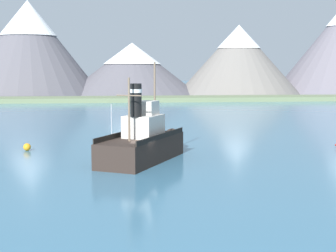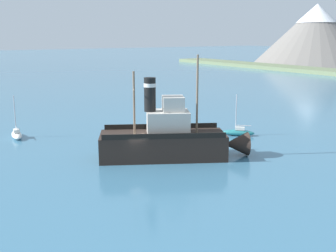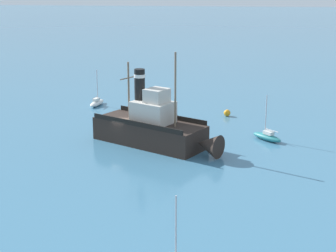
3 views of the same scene
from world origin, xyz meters
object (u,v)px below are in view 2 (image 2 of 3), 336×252
(old_tugboat, at_px, (169,139))
(sailboat_white, at_px, (17,134))
(mooring_buoy, at_px, (163,122))
(sailboat_teal, at_px, (238,132))

(old_tugboat, bearing_deg, sailboat_white, -146.98)
(old_tugboat, height_order, sailboat_white, old_tugboat)
(mooring_buoy, bearing_deg, sailboat_white, -100.85)
(mooring_buoy, bearing_deg, sailboat_teal, 24.83)
(sailboat_teal, xyz_separation_m, mooring_buoy, (-9.68, -4.48, -0.00))
(sailboat_teal, bearing_deg, old_tugboat, -75.27)
(sailboat_white, bearing_deg, sailboat_teal, 59.59)
(sailboat_white, bearing_deg, old_tugboat, 33.02)
(old_tugboat, xyz_separation_m, mooring_buoy, (-12.78, 7.31, -1.41))
(old_tugboat, height_order, mooring_buoy, old_tugboat)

